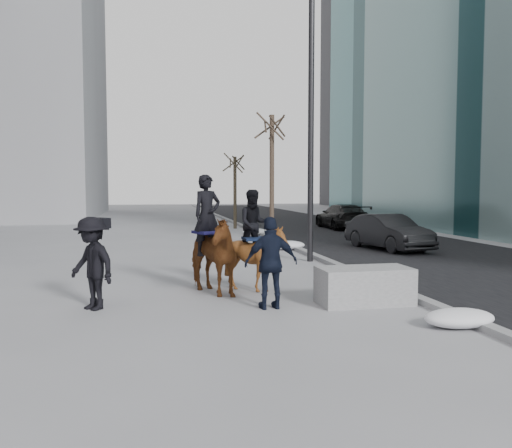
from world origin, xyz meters
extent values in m
plane|color=gray|center=(0.00, 0.00, 0.00)|extent=(120.00, 120.00, 0.00)
cube|color=black|center=(7.00, 10.00, 0.01)|extent=(8.00, 90.00, 0.01)
cube|color=gray|center=(3.00, 10.00, 0.06)|extent=(0.25, 90.00, 0.12)
cube|color=#98989B|center=(1.85, -0.44, 0.36)|extent=(1.82, 0.92, 0.73)
imported|color=black|center=(6.33, 8.04, 0.65)|extent=(2.02, 4.12, 1.30)
imported|color=black|center=(8.10, 17.65, 0.68)|extent=(1.98, 4.70, 1.35)
imported|color=#522510|center=(-1.06, 1.18, 0.84)|extent=(1.65, 2.19, 1.68)
imported|color=black|center=(-1.06, 1.33, 1.70)|extent=(0.76, 0.65, 1.76)
cube|color=#12103D|center=(-1.06, 1.33, 1.33)|extent=(0.67, 0.71, 0.06)
imported|color=#4A2A0E|center=(0.00, 1.26, 0.74)|extent=(1.23, 1.37, 1.47)
imported|color=black|center=(0.00, 1.41, 1.48)|extent=(0.76, 0.60, 1.54)
cube|color=black|center=(0.00, 1.41, 1.16)|extent=(0.50, 0.57, 0.06)
imported|color=black|center=(-0.04, -0.47, 0.88)|extent=(1.05, 0.48, 1.75)
cylinder|color=orange|center=(-0.09, 0.08, 1.15)|extent=(0.04, 0.18, 0.07)
imported|color=black|center=(-3.36, 0.12, 0.88)|extent=(1.24, 1.28, 1.75)
cube|color=black|center=(-3.21, 0.37, 1.62)|extent=(0.40, 0.42, 0.20)
cylinder|color=black|center=(2.60, 5.62, 4.50)|extent=(0.18, 0.18, 9.00)
ellipsoid|color=silver|center=(2.70, 8.75, 0.16)|extent=(1.29, 0.82, 0.33)
ellipsoid|color=silver|center=(2.70, -2.41, 0.15)|extent=(1.20, 0.76, 0.31)
ellipsoid|color=silver|center=(2.70, 14.86, 0.16)|extent=(1.24, 0.79, 0.32)
camera|label=1|loc=(-2.33, -10.37, 2.33)|focal=38.00mm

